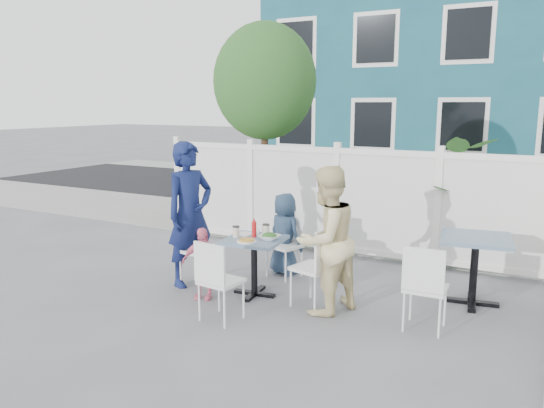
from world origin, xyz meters
The scene contains 29 objects.
ground centered at (0.00, 0.00, 0.00)m, with size 80.00×80.00×0.00m, color slate.
near_sidewalk centered at (0.00, 3.80, 0.01)m, with size 24.00×2.60×0.01m, color gray.
street centered at (0.00, 7.50, 0.00)m, with size 24.00×5.00×0.01m, color black.
far_sidewalk centered at (0.00, 10.60, 0.01)m, with size 24.00×1.60×0.01m, color gray.
building centered at (-0.50, 14.00, 3.00)m, with size 11.00×6.00×6.00m.
fence_back centered at (0.10, 2.40, 0.78)m, with size 5.86×0.08×1.60m.
tree centered at (-1.60, 3.30, 2.59)m, with size 1.80×1.62×3.59m.
utility_cabinet centered at (-2.55, 4.00, 0.69)m, with size 0.74×0.53×1.38m, color gold.
potted_shrub_a centered at (-0.23, 3.10, 0.78)m, with size 0.87×0.87×1.56m, color #285221.
potted_shrub_b centered at (1.64, 3.00, 0.87)m, with size 1.56×1.35×1.73m, color #285221.
main_table centered at (-0.12, 0.36, 0.53)m, with size 0.72×0.72×0.69m.
spare_table centered at (2.19, 1.27, 0.61)m, with size 0.84×0.84×0.78m.
chair_left centered at (-0.95, 0.36, 0.54)m, with size 0.47×0.49×0.93m.
chair_right centered at (0.70, 0.35, 0.53)m, with size 0.49×0.50×0.91m.
chair_back centered at (-0.10, 1.21, 0.50)m, with size 0.47×0.47×0.85m.
chair_near centered at (-0.07, -0.50, 0.50)m, with size 0.43×0.42×0.86m.
chair_spare centered at (1.86, 0.25, 0.51)m, with size 0.41×0.40×0.88m.
man centered at (-1.02, 0.34, 0.89)m, with size 0.65×0.43×1.78m, color #111B49.
woman centered at (0.81, 0.29, 0.80)m, with size 0.77×0.60×1.59m, color #E4C358.
boy centered at (-0.17, 1.25, 0.54)m, with size 0.53×0.34×1.08m, color #253951.
toddler centered at (-0.59, -0.01, 0.42)m, with size 0.49×0.21×0.84m, color pink.
plate_main centered at (-0.12, 0.19, 0.69)m, with size 0.23×0.23×0.01m, color white.
plate_side centered at (-0.32, 0.46, 0.70)m, with size 0.21×0.21×0.01m, color white.
salad_bowl centered at (0.07, 0.39, 0.72)m, with size 0.23×0.23×0.06m, color white.
coffee_cup_a centered at (-0.34, 0.32, 0.75)m, with size 0.08×0.08×0.12m, color beige.
coffee_cup_b centered at (-0.08, 0.57, 0.75)m, with size 0.08×0.08×0.12m, color beige.
ketchup_bottle centered at (-0.16, 0.42, 0.78)m, with size 0.06×0.06×0.18m, color red.
salt_shaker centered at (-0.20, 0.59, 0.72)m, with size 0.03×0.03×0.06m, color white.
pepper_shaker centered at (-0.14, 0.63, 0.72)m, with size 0.03×0.03×0.07m, color black.
Camera 1 is at (2.87, -4.80, 2.22)m, focal length 35.00 mm.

